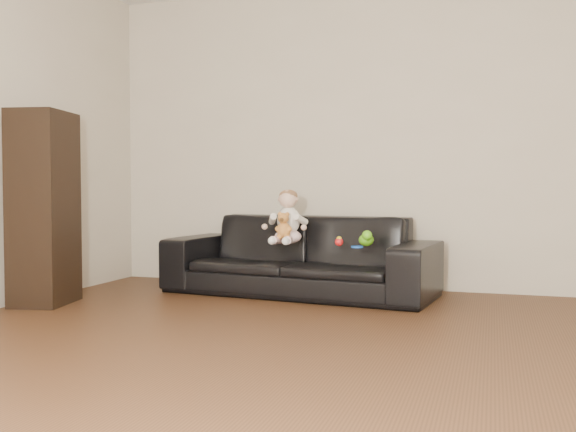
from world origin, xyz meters
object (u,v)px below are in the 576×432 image
(baby, at_px, (288,220))
(toy_rattle, at_px, (339,242))
(sofa, at_px, (300,255))
(teddy_bear, at_px, (284,226))
(cabinet, at_px, (44,208))
(toy_blue_disc, at_px, (357,247))
(toy_green, at_px, (366,240))

(baby, distance_m, toy_rattle, 0.47)
(sofa, relative_size, teddy_bear, 10.55)
(cabinet, distance_m, toy_blue_disc, 2.32)
(toy_green, relative_size, toy_rattle, 2.12)
(teddy_bear, distance_m, toy_green, 0.64)
(baby, bearing_deg, teddy_bear, -89.58)
(toy_rattle, distance_m, toy_blue_disc, 0.18)
(baby, bearing_deg, toy_blue_disc, -18.94)
(cabinet, relative_size, toy_rattle, 21.85)
(sofa, distance_m, cabinet, 1.98)
(toy_green, height_order, toy_rattle, toy_green)
(baby, xyz_separation_m, toy_blue_disc, (0.59, -0.16, -0.18))
(sofa, xyz_separation_m, toy_green, (0.57, -0.13, 0.15))
(sofa, height_order, toy_blue_disc, sofa)
(teddy_bear, xyz_separation_m, toy_blue_disc, (0.58, -0.03, -0.14))
(baby, bearing_deg, sofa, 56.48)
(sofa, distance_m, toy_blue_disc, 0.60)
(cabinet, distance_m, teddy_bear, 1.78)
(teddy_bear, bearing_deg, cabinet, -169.45)
(teddy_bear, bearing_deg, toy_blue_disc, -17.48)
(cabinet, xyz_separation_m, baby, (1.59, 0.89, -0.10))
(toy_green, relative_size, toy_blue_disc, 1.53)
(baby, xyz_separation_m, toy_rattle, (0.44, -0.08, -0.16))
(toy_green, bearing_deg, sofa, 166.72)
(sofa, bearing_deg, toy_rattle, -21.08)
(toy_rattle, bearing_deg, cabinet, -158.22)
(cabinet, xyz_separation_m, toy_rattle, (2.03, 0.81, -0.26))
(sofa, bearing_deg, baby, -112.94)
(baby, xyz_separation_m, toy_green, (0.63, -0.02, -0.14))
(cabinet, xyz_separation_m, toy_green, (2.22, 0.87, -0.25))
(sofa, relative_size, toy_rattle, 33.26)
(baby, height_order, teddy_bear, baby)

